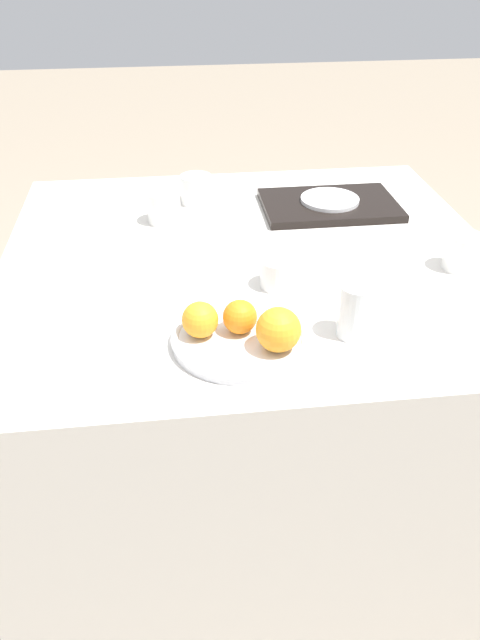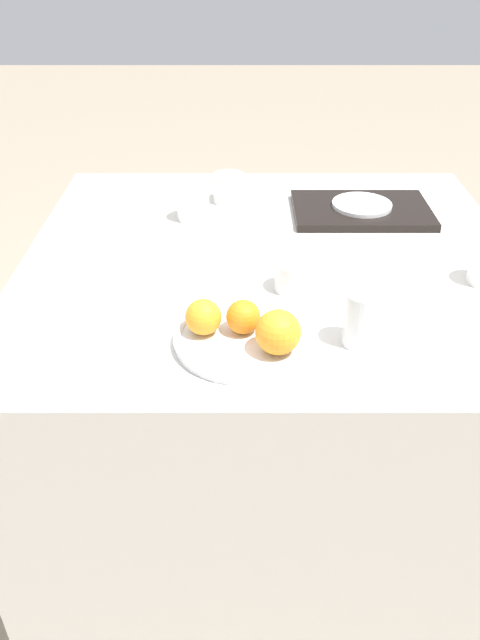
# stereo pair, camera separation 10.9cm
# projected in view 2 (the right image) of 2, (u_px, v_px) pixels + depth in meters

# --- Properties ---
(ground_plane) EXTENTS (12.00, 12.00, 0.00)m
(ground_plane) POSITION_uv_depth(u_px,v_px,m) (263.00, 487.00, 1.81)
(ground_plane) COLOR gray
(table) EXTENTS (1.11, 1.05, 0.76)m
(table) POSITION_uv_depth(u_px,v_px,m) (266.00, 386.00, 1.61)
(table) COLOR silver
(table) RESTS_ON ground_plane
(fruit_platter) EXTENTS (0.25, 0.25, 0.02)m
(fruit_platter) POSITION_uv_depth(u_px,v_px,m) (240.00, 338.00, 1.11)
(fruit_platter) COLOR silver
(fruit_platter) RESTS_ON table
(orange_0) EXTENTS (0.06, 0.06, 0.06)m
(orange_0) POSITION_uv_depth(u_px,v_px,m) (241.00, 317.00, 1.10)
(orange_0) COLOR orange
(orange_0) RESTS_ON fruit_platter
(orange_1) EXTENTS (0.08, 0.08, 0.08)m
(orange_1) POSITION_uv_depth(u_px,v_px,m) (276.00, 332.00, 1.05)
(orange_1) COLOR orange
(orange_1) RESTS_ON fruit_platter
(orange_2) EXTENTS (0.07, 0.07, 0.07)m
(orange_2) POSITION_uv_depth(u_px,v_px,m) (201.00, 317.00, 1.10)
(orange_2) COLOR orange
(orange_2) RESTS_ON fruit_platter
(water_glass) EXTENTS (0.06, 0.06, 0.10)m
(water_glass) POSITION_uv_depth(u_px,v_px,m) (359.00, 318.00, 1.09)
(water_glass) COLOR silver
(water_glass) RESTS_ON table
(serving_tray) EXTENTS (0.35, 0.23, 0.02)m
(serving_tray) POSITION_uv_depth(u_px,v_px,m) (359.00, 210.00, 1.59)
(serving_tray) COLOR black
(serving_tray) RESTS_ON table
(side_plate) EXTENTS (0.15, 0.15, 0.01)m
(side_plate) POSITION_uv_depth(u_px,v_px,m) (359.00, 204.00, 1.58)
(side_plate) COLOR white
(side_plate) RESTS_ON serving_tray
(cup_0) EXTENTS (0.08, 0.08, 0.06)m
(cup_0) POSITION_uv_depth(u_px,v_px,m) (292.00, 276.00, 1.26)
(cup_0) COLOR white
(cup_0) RESTS_ON table
(cup_1) EXTENTS (0.08, 0.08, 0.07)m
(cup_1) POSITION_uv_depth(u_px,v_px,m) (226.00, 188.00, 1.64)
(cup_1) COLOR white
(cup_1) RESTS_ON table
(cup_3) EXTENTS (0.08, 0.08, 0.08)m
(cup_3) POSITION_uv_depth(u_px,v_px,m) (190.00, 204.00, 1.55)
(cup_3) COLOR white
(cup_3) RESTS_ON table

